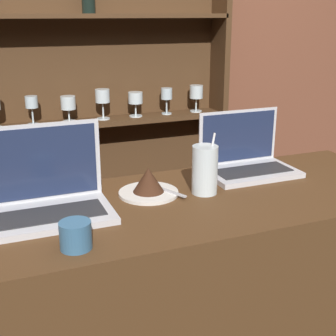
% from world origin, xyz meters
% --- Properties ---
extents(back_wall, '(7.00, 0.06, 2.70)m').
position_xyz_m(back_wall, '(0.00, 1.38, 1.35)').
color(back_wall, brown).
rests_on(back_wall, ground_plane).
extents(back_shelf, '(1.45, 0.18, 1.96)m').
position_xyz_m(back_shelf, '(-0.03, 1.30, 1.02)').
color(back_shelf, '#472D19').
rests_on(back_shelf, ground_plane).
extents(laptop_near, '(0.34, 0.22, 0.25)m').
position_xyz_m(laptop_near, '(-0.34, 0.33, 1.10)').
color(laptop_near, silver).
rests_on(laptop_near, bar_counter).
extents(laptop_far, '(0.32, 0.20, 0.21)m').
position_xyz_m(laptop_far, '(0.38, 0.44, 1.09)').
color(laptop_far, silver).
rests_on(laptop_far, bar_counter).
extents(cake_plate, '(0.19, 0.19, 0.09)m').
position_xyz_m(cake_plate, '(-0.02, 0.36, 1.07)').
color(cake_plate, silver).
rests_on(cake_plate, bar_counter).
extents(water_glass, '(0.08, 0.08, 0.19)m').
position_xyz_m(water_glass, '(0.15, 0.31, 1.11)').
color(water_glass, silver).
rests_on(water_glass, bar_counter).
extents(coffee_cup, '(0.08, 0.08, 0.07)m').
position_xyz_m(coffee_cup, '(-0.31, 0.09, 1.07)').
color(coffee_cup, '#38668C').
rests_on(coffee_cup, bar_counter).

